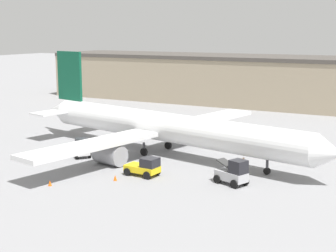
# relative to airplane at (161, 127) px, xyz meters

# --- Properties ---
(ground_plane) EXTENTS (400.00, 400.00, 0.00)m
(ground_plane) POSITION_rel_airplane_xyz_m (1.09, -0.22, -3.19)
(ground_plane) COLOR gray
(terminal_building) EXTENTS (79.86, 16.47, 9.55)m
(terminal_building) POSITION_rel_airplane_xyz_m (-7.69, 45.24, 1.59)
(terminal_building) COLOR gray
(terminal_building) RESTS_ON ground_plane
(airplane) EXTENTS (42.97, 37.64, 11.67)m
(airplane) POSITION_rel_airplane_xyz_m (0.00, 0.00, 0.00)
(airplane) COLOR silver
(airplane) RESTS_ON ground_plane
(ground_crew_worker) EXTENTS (0.38, 0.38, 1.74)m
(ground_crew_worker) POSITION_rel_airplane_xyz_m (11.83, -3.89, -2.26)
(ground_crew_worker) COLOR #1E2338
(ground_crew_worker) RESTS_ON ground_plane
(baggage_tug) EXTENTS (3.58, 2.30, 1.95)m
(baggage_tug) POSITION_rel_airplane_xyz_m (3.29, -9.28, -2.25)
(baggage_tug) COLOR yellow
(baggage_tug) RESTS_ON ground_plane
(belt_loader_truck) EXTENTS (3.45, 2.74, 2.54)m
(belt_loader_truck) POSITION_rel_airplane_xyz_m (12.30, -7.93, -2.01)
(belt_loader_truck) COLOR #B2B2B7
(belt_loader_truck) RESTS_ON ground_plane
(pushback_tug) EXTENTS (3.48, 3.20, 2.35)m
(pushback_tug) POSITION_rel_airplane_xyz_m (-7.26, -6.06, -2.12)
(pushback_tug) COLOR silver
(pushback_tug) RESTS_ON ground_plane
(safety_cone_near) EXTENTS (0.36, 0.36, 0.55)m
(safety_cone_near) POSITION_rel_airplane_xyz_m (-2.87, -16.47, -2.91)
(safety_cone_near) COLOR #EF590F
(safety_cone_near) RESTS_ON ground_plane
(safety_cone_far) EXTENTS (0.36, 0.36, 0.55)m
(safety_cone_far) POSITION_rel_airplane_xyz_m (1.59, -12.09, -2.91)
(safety_cone_far) COLOR #EF590F
(safety_cone_far) RESTS_ON ground_plane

